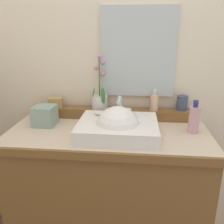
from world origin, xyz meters
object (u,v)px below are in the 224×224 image
Objects in this scene: soap_bar at (99,113)px; soap_dispenser at (154,102)px; sink_basin at (118,128)px; tumbler_cup at (182,103)px; trinket_box at (56,102)px; lotion_bottle at (194,119)px; potted_plant at (100,97)px; tissue_box at (45,116)px.

soap_dispenser is (0.34, 0.16, 0.03)m from soap_bar.
soap_dispenser reaches higher than sink_basin.
tumbler_cup reaches higher than trinket_box.
lotion_bottle reaches higher than soap_bar.
sink_basin is at bearing -143.18° from tumbler_cup.
tumbler_cup is (0.52, 0.18, 0.02)m from soap_bar.
sink_basin is at bearing -42.58° from soap_bar.
lotion_bottle is at bearing -22.71° from trinket_box.
soap_bar is at bearing -83.42° from potted_plant.
soap_dispenser is 0.70m from tissue_box.
tumbler_cup is (0.53, 0.02, -0.03)m from potted_plant.
tumbler_cup is 0.73× the size of tissue_box.
potted_plant reaches higher than tumbler_cup.
potted_plant is at bearing 160.93° from lotion_bottle.
potted_plant is at bearing -9.87° from trinket_box.
sink_basin reaches higher than tissue_box.
lotion_bottle is (0.87, -0.20, -0.02)m from trinket_box.
trinket_box is (-0.30, -0.00, -0.04)m from potted_plant.
sink_basin reaches higher than tumbler_cup.
soap_dispenser is 0.29m from lotion_bottle.
trinket_box is at bearing 152.97° from soap_bar.
tissue_box is at bearing -152.30° from potted_plant.
sink_basin is at bearing -169.46° from lotion_bottle.
tissue_box is (-0.89, 0.03, -0.02)m from lotion_bottle.
tissue_box is (-0.32, -0.17, -0.08)m from potted_plant.
soap_bar is 0.74× the size of tumbler_cup.
tissue_box is (-0.34, -0.00, -0.03)m from soap_bar.
soap_dispenser is at bearing -10.56° from trinket_box.
potted_plant reaches higher than lotion_bottle.
tumbler_cup is 0.49× the size of lotion_bottle.
tissue_box is (-0.67, -0.16, -0.06)m from soap_dispenser.
lotion_bottle reaches higher than sink_basin.
soap_bar is 0.55m from tumbler_cup.
tumbler_cup is 1.04× the size of trinket_box.
sink_basin is 3.15× the size of soap_dispenser.
sink_basin is 1.24× the size of potted_plant.
potted_plant is 0.35m from soap_dispenser.
potted_plant reaches higher than sink_basin.
potted_plant is (-0.02, 0.16, 0.05)m from soap_bar.
potted_plant is 0.30m from trinket_box.
potted_plant is 2.72× the size of tissue_box.
soap_dispenser is 1.55× the size of trinket_box.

